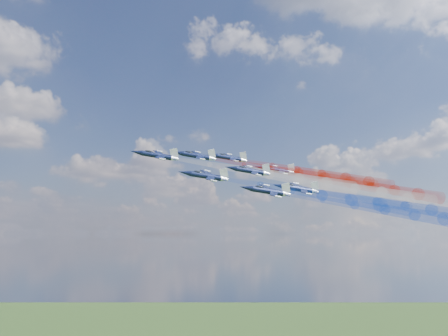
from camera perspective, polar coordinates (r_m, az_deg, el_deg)
jet_lead at (r=138.99m, az=-7.66°, el=1.43°), size 16.66×15.33×9.01m
trail_lead at (r=145.88m, az=5.24°, el=-0.72°), size 52.36×23.35×12.82m
jet_inner_left at (r=130.56m, az=-2.07°, el=-0.92°), size 16.66×15.33×9.01m
trail_inner_left at (r=140.84m, az=11.11°, el=-3.01°), size 52.36×23.35×12.82m
jet_inner_right at (r=149.96m, az=-3.20°, el=1.40°), size 16.66×15.33×9.01m
trail_inner_right at (r=158.98m, az=8.49°, el=-0.59°), size 52.36×23.35×12.82m
jet_outer_left at (r=125.41m, az=4.98°, el=-2.63°), size 16.66×15.33×9.01m
trail_outer_left at (r=139.51m, az=17.88°, el=-4.55°), size 52.36×23.35×12.82m
jet_center_third at (r=142.11m, az=2.96°, el=-0.33°), size 16.66×15.33×9.01m
trail_center_third at (r=154.63m, az=14.69°, el=-2.27°), size 52.36×23.35×12.82m
jet_outer_right at (r=163.49m, az=0.57°, el=1.17°), size 16.66×15.33×9.01m
trail_outer_right at (r=174.25m, az=11.07°, el=-0.65°), size 52.36×23.35×12.82m
jet_rear_left at (r=137.69m, az=8.41°, el=-2.35°), size 16.66×15.33×9.01m
trail_rear_left at (r=153.14m, az=19.89°, el=-4.10°), size 52.36×23.35×12.82m
jet_rear_right at (r=158.13m, az=6.01°, el=-0.24°), size 16.66×15.33×9.01m
trail_rear_right at (r=171.87m, az=16.36°, el=-1.99°), size 52.36×23.35×12.82m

